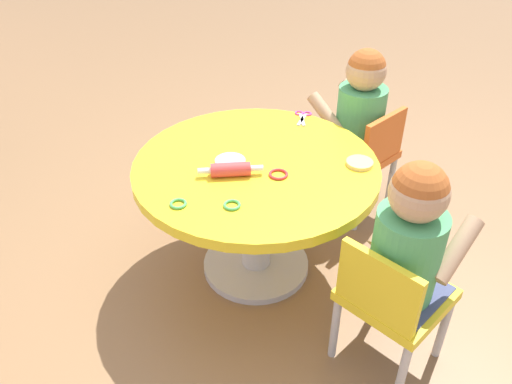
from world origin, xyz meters
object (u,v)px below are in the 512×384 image
object	(u,v)px
child_chair_right	(362,154)
craft_scissors	(303,116)
rolling_pin	(231,170)
seated_child_right	(361,106)
child_chair_left	(391,299)
seated_child_left	(410,238)
craft_table	(256,190)

from	to	relation	value
child_chair_right	craft_scissors	bearing A→B (deg)	86.73
rolling_pin	craft_scissors	size ratio (longest dim) A/B	1.62
child_chair_right	craft_scissors	xyz separation A→B (m)	(0.02, 0.29, 0.21)
seated_child_right	rolling_pin	world-z (taller)	seated_child_right
rolling_pin	child_chair_right	bearing A→B (deg)	-59.99
child_chair_left	child_chair_right	world-z (taller)	same
child_chair_left	rolling_pin	distance (m)	0.69
seated_child_right	seated_child_left	bearing A→B (deg)	169.06
rolling_pin	seated_child_left	bearing A→B (deg)	-134.46
rolling_pin	craft_scissors	xyz separation A→B (m)	(0.40, -0.37, -0.02)
rolling_pin	craft_scissors	bearing A→B (deg)	-43.11
child_chair_right	craft_scissors	size ratio (longest dim) A/B	3.77
craft_table	child_chair_right	world-z (taller)	child_chair_right
craft_table	seated_child_right	distance (m)	0.65
craft_table	craft_scissors	world-z (taller)	craft_scissors
seated_child_left	craft_scissors	size ratio (longest dim) A/B	3.58
craft_table	child_chair_left	world-z (taller)	child_chair_left
craft_table	seated_child_right	bearing A→B (deg)	-56.72
seated_child_left	craft_table	bearing A→B (deg)	34.84
craft_table	seated_child_right	size ratio (longest dim) A/B	1.78
craft_table	child_chair_left	distance (m)	0.64
child_chair_left	child_chair_right	bearing A→B (deg)	-14.54
child_chair_right	seated_child_right	world-z (taller)	seated_child_right
seated_child_left	craft_scissors	world-z (taller)	seated_child_left
child_chair_right	rolling_pin	distance (m)	0.79
child_chair_left	seated_child_right	world-z (taller)	seated_child_right
craft_table	child_chair_right	xyz separation A→B (m)	(0.31, -0.55, -0.09)
seated_child_left	rolling_pin	distance (m)	0.65
child_chair_left	child_chair_right	xyz separation A→B (m)	(0.86, -0.22, 0.00)
craft_table	child_chair_right	size ratio (longest dim) A/B	1.70
child_chair_right	craft_scissors	world-z (taller)	child_chair_right
seated_child_left	child_chair_right	size ratio (longest dim) A/B	0.95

